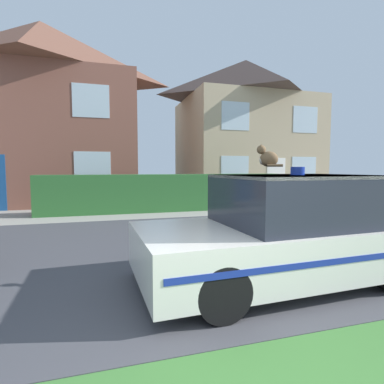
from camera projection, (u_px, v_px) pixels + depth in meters
road_strip at (156, 248)px, 5.92m from camera, size 28.00×6.95×0.01m
garden_hedge at (169, 193)px, 11.13m from camera, size 9.09×0.77×1.36m
police_car at (284, 230)px, 4.18m from camera, size 3.92×1.98×1.59m
cat at (267, 158)px, 4.02m from camera, size 0.29×0.32×0.31m
house_left at (43, 112)px, 13.77m from camera, size 8.42×5.70×8.22m
house_right at (245, 128)px, 17.10m from camera, size 7.24×5.92×7.67m
wheelie_bin at (44, 200)px, 10.09m from camera, size 0.71×0.71×1.05m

